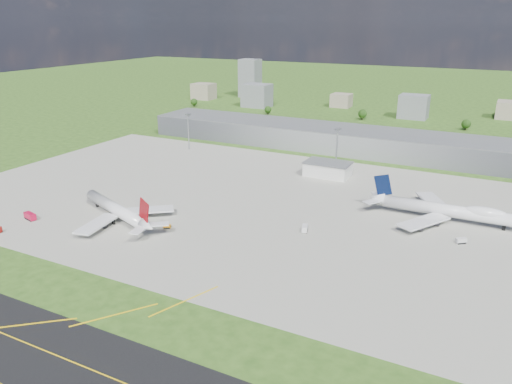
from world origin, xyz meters
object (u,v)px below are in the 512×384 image
at_px(van_white_far, 461,241).
at_px(airliner_red_twin, 118,211).
at_px(fire_truck, 30,216).
at_px(van_white_near, 305,229).
at_px(tug_yellow, 167,227).
at_px(airliner_blue_quad, 448,211).

bearing_deg(van_white_far, airliner_red_twin, 159.97).
bearing_deg(van_white_far, fire_truck, 161.86).
xyz_separation_m(van_white_near, van_white_far, (62.86, 18.36, -0.17)).
height_order(fire_truck, tug_yellow, fire_truck).
bearing_deg(fire_truck, van_white_far, 33.33).
xyz_separation_m(airliner_red_twin, van_white_far, (144.96, 45.94, -3.51)).
distance_m(airliner_red_twin, van_white_far, 152.11).
height_order(tug_yellow, van_white_near, van_white_near).
bearing_deg(airliner_blue_quad, tug_yellow, -149.21).
distance_m(airliner_red_twin, airliner_blue_quad, 153.07).
xyz_separation_m(airliner_blue_quad, van_white_far, (8.40, -23.20, -4.01)).
relative_size(airliner_blue_quad, van_white_far, 14.88).
bearing_deg(airliner_red_twin, van_white_far, -141.07).
relative_size(tug_yellow, van_white_far, 0.78).
bearing_deg(airliner_blue_quad, fire_truck, -153.52).
bearing_deg(airliner_red_twin, tug_yellow, -153.17).
height_order(airliner_red_twin, tug_yellow, airliner_red_twin).
bearing_deg(van_white_near, fire_truck, 93.82).
relative_size(airliner_blue_quad, van_white_near, 12.38).
xyz_separation_m(airliner_blue_quad, fire_truck, (-173.88, -87.63, -3.58)).
xyz_separation_m(airliner_blue_quad, tug_yellow, (-110.65, -66.65, -4.32)).
bearing_deg(airliner_blue_quad, airliner_red_twin, -153.42).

